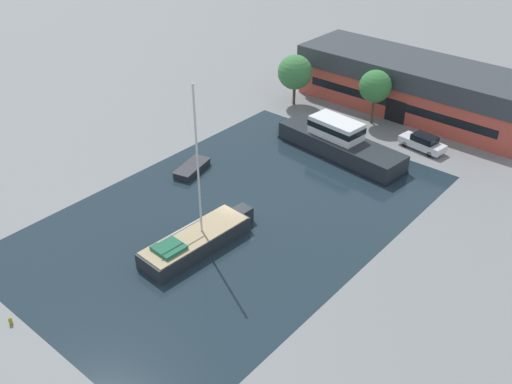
{
  "coord_description": "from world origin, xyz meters",
  "views": [
    {
      "loc": [
        27.16,
        -29.23,
        27.39
      ],
      "look_at": [
        0.0,
        2.75,
        1.0
      ],
      "focal_mm": 40.0,
      "sensor_mm": 36.0,
      "label": 1
    }
  ],
  "objects_px": {
    "quay_tree_by_water": "(295,72)",
    "quay_tree_near_building": "(375,86)",
    "small_dinghy": "(192,168)",
    "sailboat_moored": "(197,240)",
    "parked_car": "(423,142)",
    "warehouse_building": "(416,86)",
    "motor_cruiser": "(339,142)"
  },
  "relations": [
    {
      "from": "quay_tree_near_building",
      "to": "small_dinghy",
      "type": "bearing_deg",
      "value": -109.93
    },
    {
      "from": "quay_tree_near_building",
      "to": "sailboat_moored",
      "type": "relative_size",
      "value": 0.45
    },
    {
      "from": "warehouse_building",
      "to": "motor_cruiser",
      "type": "height_order",
      "value": "warehouse_building"
    },
    {
      "from": "quay_tree_near_building",
      "to": "sailboat_moored",
      "type": "xyz_separation_m",
      "value": [
        1.4,
        -28.61,
        -3.56
      ]
    },
    {
      "from": "sailboat_moored",
      "to": "parked_car",
      "type": "bearing_deg",
      "value": 80.64
    },
    {
      "from": "quay_tree_by_water",
      "to": "sailboat_moored",
      "type": "bearing_deg",
      "value": -67.68
    },
    {
      "from": "quay_tree_near_building",
      "to": "parked_car",
      "type": "xyz_separation_m",
      "value": [
        7.25,
        -2.21,
        -3.5
      ]
    },
    {
      "from": "sailboat_moored",
      "to": "motor_cruiser",
      "type": "height_order",
      "value": "sailboat_moored"
    },
    {
      "from": "quay_tree_by_water",
      "to": "quay_tree_near_building",
      "type": "bearing_deg",
      "value": 8.51
    },
    {
      "from": "motor_cruiser",
      "to": "small_dinghy",
      "type": "xyz_separation_m",
      "value": [
        -8.74,
        -12.03,
        -0.96
      ]
    },
    {
      "from": "parked_car",
      "to": "sailboat_moored",
      "type": "height_order",
      "value": "sailboat_moored"
    },
    {
      "from": "warehouse_building",
      "to": "small_dinghy",
      "type": "height_order",
      "value": "warehouse_building"
    },
    {
      "from": "quay_tree_by_water",
      "to": "small_dinghy",
      "type": "height_order",
      "value": "quay_tree_by_water"
    },
    {
      "from": "parked_car",
      "to": "sailboat_moored",
      "type": "distance_m",
      "value": 27.04
    },
    {
      "from": "parked_car",
      "to": "sailboat_moored",
      "type": "relative_size",
      "value": 0.37
    },
    {
      "from": "quay_tree_near_building",
      "to": "sailboat_moored",
      "type": "bearing_deg",
      "value": -87.2
    },
    {
      "from": "warehouse_building",
      "to": "small_dinghy",
      "type": "xyz_separation_m",
      "value": [
        -9.34,
        -26.68,
        -2.65
      ]
    },
    {
      "from": "motor_cruiser",
      "to": "parked_car",
      "type": "bearing_deg",
      "value": -37.14
    },
    {
      "from": "parked_car",
      "to": "small_dinghy",
      "type": "height_order",
      "value": "parked_car"
    },
    {
      "from": "small_dinghy",
      "to": "warehouse_building",
      "type": "bearing_deg",
      "value": 56.93
    },
    {
      "from": "warehouse_building",
      "to": "quay_tree_by_water",
      "type": "distance_m",
      "value": 13.89
    },
    {
      "from": "quay_tree_near_building",
      "to": "sailboat_moored",
      "type": "height_order",
      "value": "sailboat_moored"
    },
    {
      "from": "sailboat_moored",
      "to": "warehouse_building",
      "type": "bearing_deg",
      "value": 92.36
    },
    {
      "from": "sailboat_moored",
      "to": "motor_cruiser",
      "type": "distance_m",
      "value": 20.06
    },
    {
      "from": "parked_car",
      "to": "motor_cruiser",
      "type": "height_order",
      "value": "motor_cruiser"
    },
    {
      "from": "small_dinghy",
      "to": "sailboat_moored",
      "type": "bearing_deg",
      "value": -55.93
    },
    {
      "from": "warehouse_building",
      "to": "motor_cruiser",
      "type": "xyz_separation_m",
      "value": [
        -0.6,
        -14.65,
        -1.69
      ]
    },
    {
      "from": "parked_car",
      "to": "motor_cruiser",
      "type": "bearing_deg",
      "value": 144.29
    },
    {
      "from": "warehouse_building",
      "to": "sailboat_moored",
      "type": "distance_m",
      "value": 34.78
    },
    {
      "from": "parked_car",
      "to": "sailboat_moored",
      "type": "xyz_separation_m",
      "value": [
        -5.85,
        -26.4,
        -0.07
      ]
    },
    {
      "from": "quay_tree_near_building",
      "to": "quay_tree_by_water",
      "type": "distance_m",
      "value": 9.86
    },
    {
      "from": "quay_tree_by_water",
      "to": "small_dinghy",
      "type": "relative_size",
      "value": 1.33
    }
  ]
}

